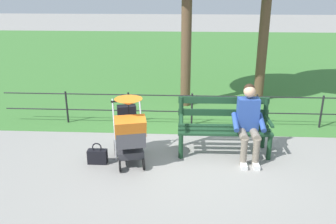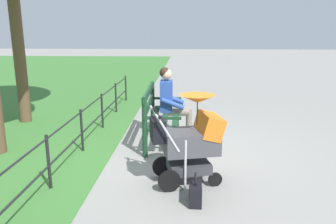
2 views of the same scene
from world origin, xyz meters
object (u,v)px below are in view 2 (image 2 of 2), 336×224
Objects in this scene: person_on_bench at (172,100)px; stroller at (191,138)px; park_bench at (159,113)px; handbag at (195,192)px.

stroller is at bearing 9.28° from person_on_bench.
park_bench is 4.35× the size of handbag.
person_on_bench reaches higher than handbag.
person_on_bench reaches higher than park_bench.
handbag is at bearing 5.20° from stroller.
park_bench is at bearing -30.04° from person_on_bench.
handbag is (0.54, 0.05, -0.47)m from stroller.
park_bench is 2.25m from handbag.
park_bench is 0.47m from person_on_bench.
handbag is (2.51, 0.37, -0.55)m from person_on_bench.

